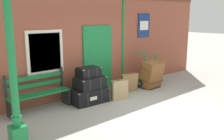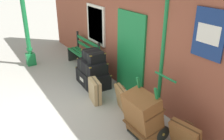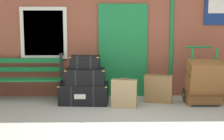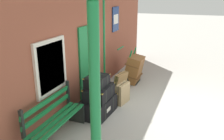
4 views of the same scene
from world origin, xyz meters
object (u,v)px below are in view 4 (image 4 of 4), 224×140
at_px(steamer_trunk_base, 98,106).
at_px(suitcase_brown, 120,82).
at_px(steamer_trunk_top, 97,81).
at_px(porters_trolley, 129,74).
at_px(steamer_trunk_middle, 99,92).
at_px(suitcase_beige, 130,66).
at_px(lamp_post, 96,135).
at_px(suitcase_cream, 123,93).
at_px(platform_bench, 55,120).
at_px(large_brown_trunk, 134,69).

xyz_separation_m(steamer_trunk_base, suitcase_brown, (1.55, -0.06, 0.09)).
height_order(steamer_trunk_top, porters_trolley, porters_trolley).
xyz_separation_m(steamer_trunk_middle, suitcase_beige, (3.17, 0.17, -0.27)).
height_order(porters_trolley, suitcase_beige, porters_trolley).
xyz_separation_m(lamp_post, porters_trolley, (4.88, 1.04, -0.86)).
relative_size(steamer_trunk_base, steamer_trunk_middle, 1.28).
distance_m(steamer_trunk_base, suitcase_cream, 0.91).
distance_m(steamer_trunk_top, suitcase_brown, 1.63).
bearing_deg(porters_trolley, steamer_trunk_top, 178.30).
relative_size(porters_trolley, suitcase_cream, 1.95).
distance_m(platform_bench, steamer_trunk_middle, 1.39).
bearing_deg(large_brown_trunk, suitcase_beige, 26.60).
bearing_deg(porters_trolley, suitcase_brown, -179.39).
bearing_deg(steamer_trunk_middle, large_brown_trunk, -4.81).
xyz_separation_m(steamer_trunk_top, suitcase_beige, (3.18, 0.12, -0.56)).
xyz_separation_m(steamer_trunk_middle, steamer_trunk_top, (-0.00, 0.05, 0.29)).
distance_m(steamer_trunk_top, porters_trolley, 2.51).
relative_size(porters_trolley, large_brown_trunk, 1.24).
distance_m(platform_bench, steamer_trunk_base, 1.37).
relative_size(steamer_trunk_base, steamer_trunk_top, 1.65).
relative_size(steamer_trunk_middle, suitcase_beige, 1.30).
bearing_deg(platform_bench, steamer_trunk_middle, -16.33).
bearing_deg(suitcase_cream, steamer_trunk_middle, 155.54).
relative_size(platform_bench, suitcase_brown, 2.54).
bearing_deg(lamp_post, platform_bench, 52.43).
xyz_separation_m(platform_bench, suitcase_cream, (2.12, -0.75, -0.16)).
bearing_deg(suitcase_brown, steamer_trunk_middle, 178.66).
height_order(large_brown_trunk, suitcase_beige, large_brown_trunk).
distance_m(lamp_post, porters_trolley, 5.06).
height_order(large_brown_trunk, suitcase_cream, large_brown_trunk).
bearing_deg(lamp_post, steamer_trunk_top, 24.42).
relative_size(platform_bench, suitcase_cream, 2.64).
xyz_separation_m(porters_trolley, large_brown_trunk, (0.00, -0.18, 0.21)).
xyz_separation_m(steamer_trunk_base, large_brown_trunk, (2.46, -0.23, 0.26)).
distance_m(large_brown_trunk, suitcase_cream, 1.66).
relative_size(steamer_trunk_base, suitcase_brown, 1.66).
height_order(steamer_trunk_middle, porters_trolley, porters_trolley).
height_order(steamer_trunk_middle, suitcase_cream, steamer_trunk_middle).
relative_size(steamer_trunk_middle, suitcase_cream, 1.35).
distance_m(steamer_trunk_base, steamer_trunk_middle, 0.37).
xyz_separation_m(lamp_post, suitcase_brown, (3.97, 1.03, -0.82)).
bearing_deg(platform_bench, steamer_trunk_base, -15.84).
distance_m(lamp_post, suitcase_beige, 5.81).
height_order(platform_bench, suitcase_beige, platform_bench).
distance_m(steamer_trunk_middle, large_brown_trunk, 2.44).
bearing_deg(large_brown_trunk, suitcase_cream, -174.62).
bearing_deg(suitcase_beige, steamer_trunk_top, -177.85).
xyz_separation_m(steamer_trunk_base, suitcase_cream, (0.82, -0.38, 0.07)).
distance_m(steamer_trunk_middle, suitcase_brown, 1.55).
height_order(lamp_post, suitcase_brown, lamp_post).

